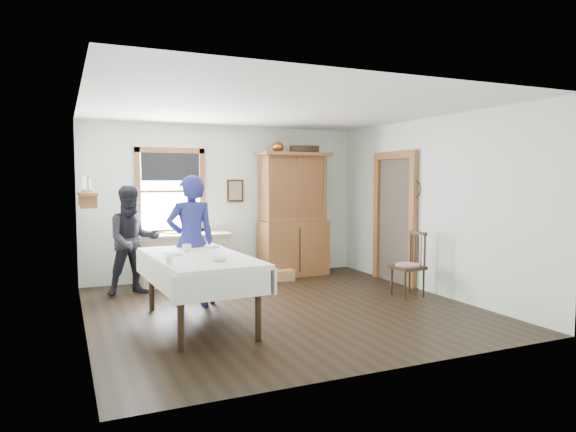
{
  "coord_description": "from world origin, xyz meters",
  "views": [
    {
      "loc": [
        -2.7,
        -6.35,
        1.76
      ],
      "look_at": [
        0.23,
        0.3,
        1.24
      ],
      "focal_mm": 32.0,
      "sensor_mm": 36.0,
      "label": 1
    }
  ],
  "objects_px": {
    "wicker_basket": "(285,275)",
    "dining_table": "(199,290)",
    "spindle_chair": "(408,264)",
    "work_counter": "(185,259)",
    "woman_blue": "(191,247)",
    "figure_dark": "(133,244)",
    "china_hutch": "(293,214)",
    "pail": "(259,273)"
  },
  "relations": [
    {
      "from": "work_counter",
      "to": "dining_table",
      "type": "xyz_separation_m",
      "value": [
        -0.38,
        -2.45,
        -0.0
      ]
    },
    {
      "from": "wicker_basket",
      "to": "dining_table",
      "type": "bearing_deg",
      "value": -134.79
    },
    {
      "from": "dining_table",
      "to": "woman_blue",
      "type": "relative_size",
      "value": 1.25
    },
    {
      "from": "dining_table",
      "to": "figure_dark",
      "type": "xyz_separation_m",
      "value": [
        -0.52,
        1.98,
        0.35
      ]
    },
    {
      "from": "china_hutch",
      "to": "figure_dark",
      "type": "relative_size",
      "value": 1.46
    },
    {
      "from": "work_counter",
      "to": "figure_dark",
      "type": "distance_m",
      "value": 1.07
    },
    {
      "from": "spindle_chair",
      "to": "figure_dark",
      "type": "bearing_deg",
      "value": 150.08
    },
    {
      "from": "dining_table",
      "to": "pail",
      "type": "bearing_deg",
      "value": 53.88
    },
    {
      "from": "spindle_chair",
      "to": "woman_blue",
      "type": "xyz_separation_m",
      "value": [
        -3.12,
        0.66,
        0.35
      ]
    },
    {
      "from": "pail",
      "to": "woman_blue",
      "type": "distance_m",
      "value": 2.11
    },
    {
      "from": "china_hutch",
      "to": "spindle_chair",
      "type": "distance_m",
      "value": 2.5
    },
    {
      "from": "work_counter",
      "to": "china_hutch",
      "type": "relative_size",
      "value": 0.66
    },
    {
      "from": "spindle_chair",
      "to": "wicker_basket",
      "type": "height_order",
      "value": "spindle_chair"
    },
    {
      "from": "work_counter",
      "to": "china_hutch",
      "type": "distance_m",
      "value": 2.11
    },
    {
      "from": "china_hutch",
      "to": "dining_table",
      "type": "height_order",
      "value": "china_hutch"
    },
    {
      "from": "pail",
      "to": "wicker_basket",
      "type": "height_order",
      "value": "pail"
    },
    {
      "from": "spindle_chair",
      "to": "figure_dark",
      "type": "height_order",
      "value": "figure_dark"
    },
    {
      "from": "china_hutch",
      "to": "figure_dark",
      "type": "distance_m",
      "value": 2.95
    },
    {
      "from": "work_counter",
      "to": "woman_blue",
      "type": "relative_size",
      "value": 0.88
    },
    {
      "from": "spindle_chair",
      "to": "dining_table",
      "type": "bearing_deg",
      "value": 178.91
    },
    {
      "from": "china_hutch",
      "to": "figure_dark",
      "type": "height_order",
      "value": "china_hutch"
    },
    {
      "from": "spindle_chair",
      "to": "woman_blue",
      "type": "relative_size",
      "value": 0.58
    },
    {
      "from": "pail",
      "to": "woman_blue",
      "type": "relative_size",
      "value": 0.16
    },
    {
      "from": "work_counter",
      "to": "spindle_chair",
      "type": "bearing_deg",
      "value": -35.39
    },
    {
      "from": "woman_blue",
      "to": "figure_dark",
      "type": "bearing_deg",
      "value": -61.77
    },
    {
      "from": "china_hutch",
      "to": "work_counter",
      "type": "bearing_deg",
      "value": 178.12
    },
    {
      "from": "spindle_chair",
      "to": "work_counter",
      "type": "bearing_deg",
      "value": 137.11
    },
    {
      "from": "spindle_chair",
      "to": "figure_dark",
      "type": "distance_m",
      "value": 4.16
    },
    {
      "from": "woman_blue",
      "to": "work_counter",
      "type": "bearing_deg",
      "value": -100.31
    },
    {
      "from": "wicker_basket",
      "to": "figure_dark",
      "type": "bearing_deg",
      "value": -178.73
    },
    {
      "from": "dining_table",
      "to": "figure_dark",
      "type": "bearing_deg",
      "value": 104.83
    },
    {
      "from": "china_hutch",
      "to": "dining_table",
      "type": "bearing_deg",
      "value": -135.74
    },
    {
      "from": "pail",
      "to": "figure_dark",
      "type": "xyz_separation_m",
      "value": [
        -2.11,
        -0.19,
        0.63
      ]
    },
    {
      "from": "spindle_chair",
      "to": "pail",
      "type": "height_order",
      "value": "spindle_chair"
    },
    {
      "from": "dining_table",
      "to": "pail",
      "type": "height_order",
      "value": "dining_table"
    },
    {
      "from": "spindle_chair",
      "to": "wicker_basket",
      "type": "bearing_deg",
      "value": 118.69
    },
    {
      "from": "pail",
      "to": "figure_dark",
      "type": "height_order",
      "value": "figure_dark"
    },
    {
      "from": "spindle_chair",
      "to": "pail",
      "type": "distance_m",
      "value": 2.6
    },
    {
      "from": "work_counter",
      "to": "dining_table",
      "type": "distance_m",
      "value": 2.48
    },
    {
      "from": "spindle_chair",
      "to": "wicker_basket",
      "type": "xyz_separation_m",
      "value": [
        -1.2,
        1.85,
        -0.4
      ]
    },
    {
      "from": "pail",
      "to": "china_hutch",
      "type": "bearing_deg",
      "value": 19.25
    },
    {
      "from": "dining_table",
      "to": "wicker_basket",
      "type": "relative_size",
      "value": 6.85
    }
  ]
}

